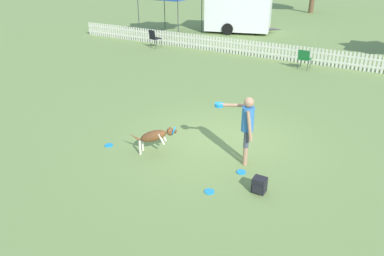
{
  "coord_description": "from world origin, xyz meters",
  "views": [
    {
      "loc": [
        3.77,
        -7.96,
        4.48
      ],
      "look_at": [
        -0.19,
        -1.12,
        0.78
      ],
      "focal_mm": 35.0,
      "sensor_mm": 36.0,
      "label": 1
    }
  ],
  "objects_px": {
    "frisbee_midfield": "(209,192)",
    "backpack_on_grass": "(259,185)",
    "frisbee_near_handler": "(241,172)",
    "folding_chair_blue_left": "(304,58)",
    "frisbee_near_dog": "(109,145)",
    "handler_person": "(246,123)",
    "folding_chair_green_right": "(154,37)",
    "equipment_trailer": "(239,10)",
    "leaping_dog": "(155,136)"
  },
  "relations": [
    {
      "from": "frisbee_near_handler",
      "to": "handler_person",
      "type": "bearing_deg",
      "value": 107.41
    },
    {
      "from": "leaping_dog",
      "to": "folding_chair_blue_left",
      "type": "xyz_separation_m",
      "value": [
        1.15,
        9.22,
        0.02
      ]
    },
    {
      "from": "leaping_dog",
      "to": "frisbee_near_dog",
      "type": "height_order",
      "value": "leaping_dog"
    },
    {
      "from": "frisbee_midfield",
      "to": "handler_person",
      "type": "bearing_deg",
      "value": 85.4
    },
    {
      "from": "frisbee_midfield",
      "to": "equipment_trailer",
      "type": "height_order",
      "value": "equipment_trailer"
    },
    {
      "from": "handler_person",
      "to": "folding_chair_blue_left",
      "type": "height_order",
      "value": "handler_person"
    },
    {
      "from": "frisbee_midfield",
      "to": "folding_chair_green_right",
      "type": "relative_size",
      "value": 0.23
    },
    {
      "from": "frisbee_near_dog",
      "to": "backpack_on_grass",
      "type": "xyz_separation_m",
      "value": [
        4.07,
        -0.0,
        0.15
      ]
    },
    {
      "from": "leaping_dog",
      "to": "frisbee_near_dog",
      "type": "distance_m",
      "value": 1.4
    },
    {
      "from": "frisbee_near_dog",
      "to": "frisbee_midfield",
      "type": "xyz_separation_m",
      "value": [
        3.19,
        -0.53,
        0.0
      ]
    },
    {
      "from": "leaping_dog",
      "to": "equipment_trailer",
      "type": "distance_m",
      "value": 16.25
    },
    {
      "from": "frisbee_midfield",
      "to": "folding_chair_green_right",
      "type": "distance_m",
      "value": 13.22
    },
    {
      "from": "handler_person",
      "to": "equipment_trailer",
      "type": "xyz_separation_m",
      "value": [
        -6.67,
        14.84,
        0.32
      ]
    },
    {
      "from": "folding_chair_blue_left",
      "to": "equipment_trailer",
      "type": "relative_size",
      "value": 0.18
    },
    {
      "from": "frisbee_midfield",
      "to": "backpack_on_grass",
      "type": "relative_size",
      "value": 0.64
    },
    {
      "from": "frisbee_near_dog",
      "to": "backpack_on_grass",
      "type": "bearing_deg",
      "value": -0.06
    },
    {
      "from": "equipment_trailer",
      "to": "frisbee_midfield",
      "type": "bearing_deg",
      "value": -83.91
    },
    {
      "from": "folding_chair_green_right",
      "to": "equipment_trailer",
      "type": "distance_m",
      "value": 6.6
    },
    {
      "from": "frisbee_near_handler",
      "to": "folding_chair_blue_left",
      "type": "height_order",
      "value": "folding_chair_blue_left"
    },
    {
      "from": "handler_person",
      "to": "equipment_trailer",
      "type": "distance_m",
      "value": 16.28
    },
    {
      "from": "leaping_dog",
      "to": "backpack_on_grass",
      "type": "height_order",
      "value": "leaping_dog"
    },
    {
      "from": "backpack_on_grass",
      "to": "handler_person",
      "type": "bearing_deg",
      "value": 127.82
    },
    {
      "from": "folding_chair_blue_left",
      "to": "frisbee_near_handler",
      "type": "bearing_deg",
      "value": 98.88
    },
    {
      "from": "handler_person",
      "to": "frisbee_near_dog",
      "type": "distance_m",
      "value": 3.59
    },
    {
      "from": "frisbee_near_handler",
      "to": "backpack_on_grass",
      "type": "bearing_deg",
      "value": -39.91
    },
    {
      "from": "frisbee_near_dog",
      "to": "frisbee_midfield",
      "type": "relative_size",
      "value": 1.0
    },
    {
      "from": "leaping_dog",
      "to": "equipment_trailer",
      "type": "bearing_deg",
      "value": 177.7
    },
    {
      "from": "frisbee_near_dog",
      "to": "folding_chair_green_right",
      "type": "distance_m",
      "value": 10.96
    },
    {
      "from": "frisbee_near_dog",
      "to": "folding_chair_blue_left",
      "type": "distance_m",
      "value": 9.8
    },
    {
      "from": "frisbee_near_handler",
      "to": "folding_chair_blue_left",
      "type": "xyz_separation_m",
      "value": [
        -1.02,
        8.98,
        0.49
      ]
    },
    {
      "from": "backpack_on_grass",
      "to": "folding_chair_green_right",
      "type": "xyz_separation_m",
      "value": [
        -9.4,
        9.56,
        0.4
      ]
    },
    {
      "from": "folding_chair_blue_left",
      "to": "folding_chair_green_right",
      "type": "bearing_deg",
      "value": 1.82
    },
    {
      "from": "backpack_on_grass",
      "to": "folding_chair_green_right",
      "type": "bearing_deg",
      "value": 134.52
    },
    {
      "from": "handler_person",
      "to": "folding_chair_blue_left",
      "type": "relative_size",
      "value": 1.93
    },
    {
      "from": "leaping_dog",
      "to": "folding_chair_green_right",
      "type": "relative_size",
      "value": 1.29
    },
    {
      "from": "frisbee_midfield",
      "to": "backpack_on_grass",
      "type": "height_order",
      "value": "backpack_on_grass"
    },
    {
      "from": "handler_person",
      "to": "frisbee_near_dog",
      "type": "relative_size",
      "value": 7.75
    },
    {
      "from": "handler_person",
      "to": "backpack_on_grass",
      "type": "xyz_separation_m",
      "value": [
        0.76,
        -0.97,
        -0.86
      ]
    },
    {
      "from": "frisbee_near_handler",
      "to": "equipment_trailer",
      "type": "height_order",
      "value": "equipment_trailer"
    },
    {
      "from": "folding_chair_blue_left",
      "to": "frisbee_near_dog",
      "type": "bearing_deg",
      "value": 77.99
    },
    {
      "from": "leaping_dog",
      "to": "folding_chair_green_right",
      "type": "distance_m",
      "value": 11.41
    },
    {
      "from": "equipment_trailer",
      "to": "folding_chair_green_right",
      "type": "bearing_deg",
      "value": -123.3
    },
    {
      "from": "folding_chair_blue_left",
      "to": "folding_chair_green_right",
      "type": "height_order",
      "value": "folding_chair_green_right"
    },
    {
      "from": "handler_person",
      "to": "folding_chair_blue_left",
      "type": "bearing_deg",
      "value": -13.07
    },
    {
      "from": "folding_chair_blue_left",
      "to": "folding_chair_green_right",
      "type": "xyz_separation_m",
      "value": [
        -7.77,
        0.08,
        0.06
      ]
    },
    {
      "from": "handler_person",
      "to": "frisbee_near_handler",
      "type": "distance_m",
      "value": 1.12
    },
    {
      "from": "leaping_dog",
      "to": "frisbee_near_handler",
      "type": "xyz_separation_m",
      "value": [
        2.17,
        0.24,
        -0.47
      ]
    },
    {
      "from": "handler_person",
      "to": "folding_chair_blue_left",
      "type": "xyz_separation_m",
      "value": [
        -0.88,
        8.51,
        -0.51
      ]
    },
    {
      "from": "frisbee_near_handler",
      "to": "folding_chair_blue_left",
      "type": "bearing_deg",
      "value": 96.49
    },
    {
      "from": "folding_chair_green_right",
      "to": "backpack_on_grass",
      "type": "bearing_deg",
      "value": 149.78
    }
  ]
}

